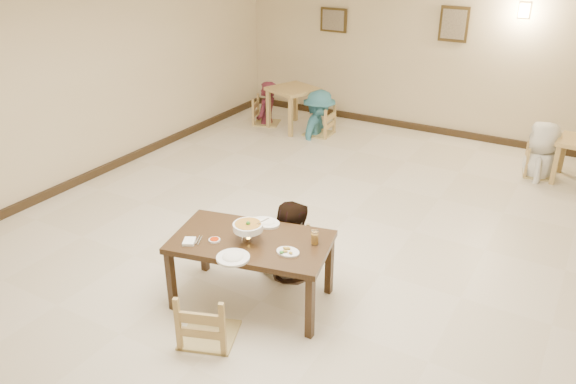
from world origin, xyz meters
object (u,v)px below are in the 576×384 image
Objects in this scene: bg_diner_a at (266,82)px; bg_diner_b at (320,90)px; bg_chair_lr at (319,108)px; chair_far at (290,233)px; main_diner at (289,202)px; bg_table_left at (293,95)px; main_table at (251,246)px; curry_warmer at (248,227)px; bg_chair_ll at (266,99)px; bg_diner_c at (548,122)px; drink_glass at (315,238)px; chair_near at (206,290)px; bg_chair_rl at (543,148)px.

bg_diner_b is at bearing 77.95° from bg_diner_a.
chair_far is at bearing 21.28° from bg_chair_lr.
bg_diner_b is (-1.82, 4.25, -0.01)m from main_diner.
bg_table_left is at bearing 104.25° from chair_far.
curry_warmer is at bearing -110.64° from main_table.
main_diner is 1.69× the size of bg_chair_ll.
bg_diner_c is (2.06, 4.18, 0.44)m from chair_far.
drink_glass is 0.14× the size of bg_table_left.
bg_table_left is 0.61m from bg_chair_lr.
chair_far is 0.85× the size of bg_table_left.
bg_diner_a reaches higher than bg_chair_lr.
chair_far is 4.85m from bg_table_left.
bg_diner_b reaches higher than bg_table_left.
bg_diner_b is (-1.75, 5.62, 0.30)m from chair_near.
curry_warmer reaches higher than drink_glass.
bg_diner_b is 0.96× the size of bg_diner_c.
bg_chair_lr reaches higher than curry_warmer.
bg_chair_lr is 1.14× the size of bg_chair_rl.
bg_chair_ll is at bearing -82.99° from chair_near.
main_table is 5.79m from bg_chair_ll.
curry_warmer is 2.30× the size of drink_glass.
bg_diner_a is at bearing 108.09° from main_table.
bg_diner_b is (-1.79, 4.93, 0.19)m from main_table.
main_table is at bearing 74.50° from main_diner.
bg_diner_c is (2.06, 4.95, 0.22)m from main_table.
chair_far is at bearing -163.49° from bg_chair_ll.
main_diner is 4.94m from bg_table_left.
drink_glass is 4.94m from bg_chair_rl.
bg_chair_ll reaches higher than bg_chair_rl.
bg_diner_a is at bearing 126.83° from drink_glass.
bg_chair_rl is 3.86m from bg_diner_b.
bg_chair_rl is (2.06, 4.18, 0.02)m from chair_far.
bg_diner_c is at bearing 48.75° from chair_far.
chair_near is at bearing 17.20° from bg_diner_a.
main_table is at bearing -105.01° from chair_far.
drink_glass is 5.92m from bg_chair_ll.
chair_far is 0.81× the size of chair_near.
bg_diner_b is at bearing 98.13° from chair_far.
chair_near reaches higher than bg_chair_ll.
bg_chair_ll reaches higher than chair_far.
bg_diner_b is at bearing 79.32° from bg_chair_rl.
chair_near is 0.64× the size of bg_diner_b.
bg_diner_b is at bearing 97.20° from main_table.
bg_table_left is 1.13× the size of bg_chair_rl.
bg_diner_c reaches higher than bg_chair_lr.
chair_near is at bearing -106.03° from main_table.
bg_diner_b is at bearing -94.68° from bg_diner_c.
bg_table_left is (-2.41, 4.31, -0.20)m from main_diner.
bg_table_left is at bearing -97.95° from bg_chair_lr.
main_diner is 0.71m from drink_glass.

